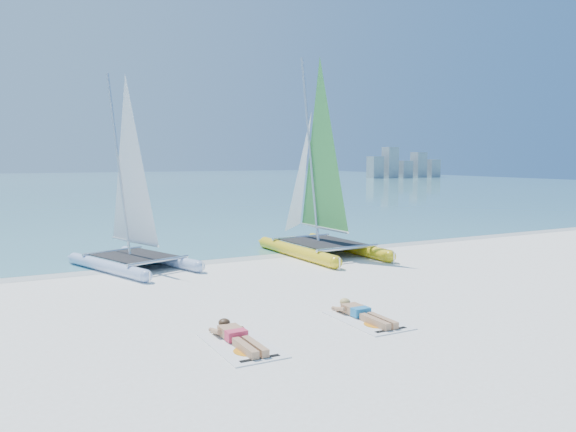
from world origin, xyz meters
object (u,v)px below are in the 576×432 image
catamaran_yellow (315,189)px  towel_a (242,345)px  catamaran_blue (131,208)px  sunbather_b (362,313)px  towel_b (367,320)px  sunbather_a (237,336)px

catamaran_yellow → towel_a: (-6.03, -7.74, -2.18)m
catamaran_blue → towel_a: (0.11, -7.97, -1.77)m
catamaran_yellow → sunbather_b: (-3.20, -7.33, -2.07)m
catamaran_blue → catamaran_yellow: catamaran_yellow is taller
towel_a → towel_b: same height
catamaran_blue → sunbather_a: bearing=-108.7°
sunbather_b → sunbather_a: bearing=-175.6°
sunbather_a → sunbather_b: bearing=4.4°
sunbather_a → towel_b: 2.83m
catamaran_yellow → sunbather_a: (-6.03, -7.55, -2.07)m
catamaran_blue → towel_b: bearing=-88.8°
catamaran_blue → sunbather_a: (0.11, -7.77, -1.67)m
towel_b → catamaran_yellow: bearing=67.0°
catamaran_blue → catamaran_yellow: 6.15m
catamaran_blue → sunbather_b: bearing=-88.3°
catamaran_blue → sunbather_a: 7.95m
towel_a → towel_b: bearing=4.4°
catamaran_yellow → towel_b: catamaran_yellow is taller
towel_b → catamaran_blue: bearing=110.8°
towel_b → towel_a: bearing=-175.6°
towel_a → towel_b: size_ratio=1.00×
catamaran_blue → towel_b: 8.47m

